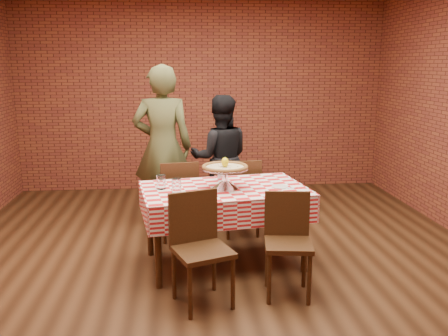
{
  "coord_description": "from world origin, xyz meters",
  "views": [
    {
      "loc": [
        -0.36,
        -4.28,
        1.9
      ],
      "look_at": [
        0.05,
        0.12,
        0.93
      ],
      "focal_mm": 38.25,
      "sensor_mm": 36.0,
      "label": 1
    }
  ],
  "objects": [
    {
      "name": "chair_near_right",
      "position": [
        0.51,
        -0.66,
        0.43
      ],
      "size": [
        0.43,
        0.43,
        0.86
      ],
      "primitive_type": null,
      "rotation": [
        0.0,
        0.0,
        -0.13
      ],
      "color": "#3C2310",
      "rests_on": "ground"
    },
    {
      "name": "ground",
      "position": [
        0.0,
        0.0,
        0.0
      ],
      "size": [
        6.0,
        6.0,
        0.0
      ],
      "primitive_type": "plane",
      "color": "black",
      "rests_on": "ground"
    },
    {
      "name": "tablecloth",
      "position": [
        0.05,
        0.05,
        0.63
      ],
      "size": [
        1.67,
        1.16,
        0.26
      ],
      "primitive_type": null,
      "rotation": [
        0.0,
        0.0,
        0.15
      ],
      "color": "red",
      "rests_on": "table"
    },
    {
      "name": "sweetener_packet_a",
      "position": [
        0.69,
        -0.02,
        0.76
      ],
      "size": [
        0.06,
        0.05,
        0.0
      ],
      "primitive_type": "cube",
      "rotation": [
        0.0,
        0.0,
        0.46
      ],
      "color": "white",
      "rests_on": "tablecloth"
    },
    {
      "name": "pizza",
      "position": [
        0.05,
        0.02,
        0.96
      ],
      "size": [
        0.58,
        0.58,
        0.03
      ],
      "primitive_type": "cylinder",
      "rotation": [
        0.0,
        0.0,
        0.5
      ],
      "color": "#C7B889",
      "rests_on": "pizza_stand"
    },
    {
      "name": "diner_black",
      "position": [
        0.14,
        1.46,
        0.77
      ],
      "size": [
        0.77,
        0.61,
        1.54
      ],
      "primitive_type": "imported",
      "rotation": [
        0.0,
        0.0,
        3.11
      ],
      "color": "black",
      "rests_on": "ground"
    },
    {
      "name": "table",
      "position": [
        0.05,
        0.05,
        0.38
      ],
      "size": [
        1.63,
        1.12,
        0.75
      ],
      "primitive_type": "cube",
      "rotation": [
        0.0,
        0.0,
        0.15
      ],
      "color": "#3C2310",
      "rests_on": "ground"
    },
    {
      "name": "back_wall",
      "position": [
        0.0,
        3.0,
        1.45
      ],
      "size": [
        5.5,
        0.0,
        5.5
      ],
      "primitive_type": "plane",
      "rotation": [
        1.57,
        0.0,
        0.0
      ],
      "color": "maroon",
      "rests_on": "ground"
    },
    {
      "name": "chair_near_left",
      "position": [
        -0.2,
        -0.74,
        0.45
      ],
      "size": [
        0.54,
        0.54,
        0.9
      ],
      "primitive_type": null,
      "rotation": [
        0.0,
        0.0,
        0.35
      ],
      "color": "#3C2310",
      "rests_on": "ground"
    },
    {
      "name": "chair_far_right",
      "position": [
        0.3,
        0.87,
        0.44
      ],
      "size": [
        0.44,
        0.44,
        0.88
      ],
      "primitive_type": null,
      "rotation": [
        0.0,
        0.0,
        3.26
      ],
      "color": "#3C2310",
      "rests_on": "ground"
    },
    {
      "name": "water_glass_right",
      "position": [
        -0.54,
        0.06,
        0.82
      ],
      "size": [
        0.1,
        0.1,
        0.13
      ],
      "primitive_type": "cylinder",
      "rotation": [
        0.0,
        0.0,
        0.15
      ],
      "color": "white",
      "rests_on": "tablecloth"
    },
    {
      "name": "water_glass_left",
      "position": [
        -0.4,
        -0.1,
        0.82
      ],
      "size": [
        0.1,
        0.1,
        0.13
      ],
      "primitive_type": "cylinder",
      "rotation": [
        0.0,
        0.0,
        0.15
      ],
      "color": "white",
      "rests_on": "tablecloth"
    },
    {
      "name": "chair_far_left",
      "position": [
        -0.39,
        0.81,
        0.44
      ],
      "size": [
        0.46,
        0.46,
        0.89
      ],
      "primitive_type": null,
      "rotation": [
        0.0,
        0.0,
        3.29
      ],
      "color": "#3C2310",
      "rests_on": "ground"
    },
    {
      "name": "side_plate",
      "position": [
        0.57,
        0.01,
        0.76
      ],
      "size": [
        0.18,
        0.18,
        0.01
      ],
      "primitive_type": "cylinder",
      "rotation": [
        0.0,
        0.0,
        0.15
      ],
      "color": "white",
      "rests_on": "tablecloth"
    },
    {
      "name": "lemon",
      "position": [
        0.05,
        0.02,
        1.01
      ],
      "size": [
        0.09,
        0.09,
        0.09
      ],
      "primitive_type": "ellipsoid",
      "rotation": [
        0.0,
        0.0,
        0.5
      ],
      "color": "yellow",
      "rests_on": "pizza"
    },
    {
      "name": "condiment_caddy",
      "position": [
        0.04,
        0.35,
        0.83
      ],
      "size": [
        0.12,
        0.11,
        0.14
      ],
      "primitive_type": "cube",
      "rotation": [
        0.0,
        0.0,
        0.32
      ],
      "color": "silver",
      "rests_on": "tablecloth"
    },
    {
      "name": "sweetener_packet_b",
      "position": [
        0.65,
        -0.03,
        0.76
      ],
      "size": [
        0.05,
        0.04,
        0.0
      ],
      "primitive_type": "cube",
      "rotation": [
        0.0,
        0.0,
        -0.09
      ],
      "color": "white",
      "rests_on": "tablecloth"
    },
    {
      "name": "diner_olive",
      "position": [
        -0.56,
        1.26,
        0.95
      ],
      "size": [
        0.7,
        0.47,
        1.9
      ],
      "primitive_type": "imported",
      "rotation": [
        0.0,
        0.0,
        3.11
      ],
      "color": "#474827",
      "rests_on": "ground"
    },
    {
      "name": "pizza_stand",
      "position": [
        0.05,
        0.02,
        0.85
      ],
      "size": [
        0.59,
        0.59,
        0.19
      ],
      "primitive_type": null,
      "rotation": [
        0.0,
        0.0,
        0.5
      ],
      "color": "silver",
      "rests_on": "tablecloth"
    }
  ]
}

